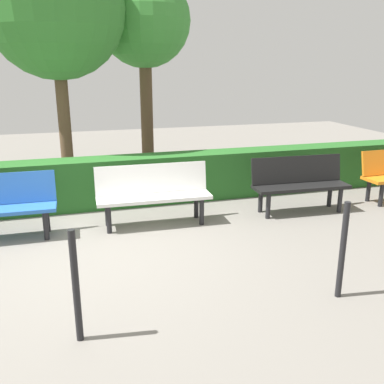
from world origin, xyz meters
The scene contains 8 objects.
ground_plane centered at (0.00, 0.00, 0.00)m, with size 20.22×20.22×0.00m, color gray.
bench_black centered at (-3.26, -0.61, 0.48)m, with size 1.53×0.53×0.86m.
bench_white centered at (-0.96, -0.69, 0.48)m, with size 1.64×0.50×0.86m.
hedge_row centered at (-0.98, -1.71, 0.40)m, with size 16.22×0.50×0.80m, color #266023.
tree_near centered at (-1.45, -3.74, 3.01)m, with size 1.82×1.82×3.97m.
tree_mid centered at (0.20, -3.06, 3.13)m, with size 2.39×2.39×4.35m.
railing_post_mid centered at (-2.32, 1.86, 0.50)m, with size 0.06×0.06×1.00m, color black.
railing_post_far centered at (0.20, 1.86, 0.50)m, with size 0.06×0.06×1.00m, color black.
Camera 1 is at (0.17, 5.14, 2.25)m, focal length 40.23 mm.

